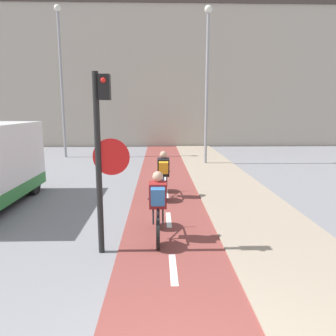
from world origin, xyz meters
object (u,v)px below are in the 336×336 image
(street_lamp_sidewalk, at_px, (207,71))
(cyclist_near, at_px, (158,207))
(traffic_light_pole, at_px, (102,145))
(street_lamp_far, at_px, (61,69))
(cyclist_far, at_px, (163,175))

(street_lamp_sidewalk, relative_size, cyclist_near, 4.25)
(traffic_light_pole, height_order, street_lamp_far, street_lamp_far)
(street_lamp_sidewalk, xyz_separation_m, cyclist_far, (-2.17, -6.13, -3.75))
(cyclist_far, bearing_deg, cyclist_near, -92.83)
(street_lamp_far, height_order, street_lamp_sidewalk, street_lamp_far)
(street_lamp_far, xyz_separation_m, street_lamp_sidewalk, (7.55, -2.53, -0.37))
(traffic_light_pole, height_order, cyclist_far, traffic_light_pole)
(traffic_light_pole, bearing_deg, street_lamp_far, 108.63)
(street_lamp_far, xyz_separation_m, cyclist_far, (5.39, -8.66, -4.12))
(traffic_light_pole, bearing_deg, street_lamp_sidewalk, 71.68)
(traffic_light_pole, xyz_separation_m, cyclist_far, (1.16, 3.90, -1.36))
(cyclist_near, bearing_deg, cyclist_far, 87.17)
(street_lamp_far, relative_size, cyclist_near, 4.66)
(street_lamp_sidewalk, bearing_deg, cyclist_near, -103.89)
(street_lamp_far, height_order, cyclist_far, street_lamp_far)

